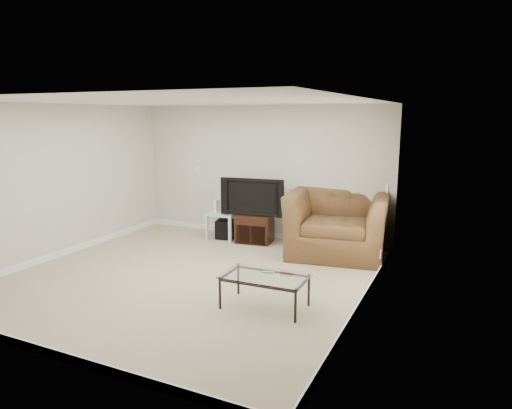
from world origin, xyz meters
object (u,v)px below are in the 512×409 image
at_px(coffee_table, 265,292).
at_px(tv_stand, 254,228).
at_px(television, 254,196).
at_px(side_table, 224,225).
at_px(subwoofer, 226,229).
at_px(recliner, 337,213).

bearing_deg(coffee_table, tv_stand, 117.76).
bearing_deg(television, tv_stand, 89.86).
xyz_separation_m(television, side_table, (-0.65, 0.03, -0.62)).
height_order(television, coffee_table, television).
distance_m(side_table, coffee_table, 3.26).
bearing_deg(subwoofer, coffee_table, -52.80).
distance_m(tv_stand, recliner, 1.63).
bearing_deg(television, subwoofer, 168.19).
bearing_deg(television, recliner, -8.80).
bearing_deg(subwoofer, side_table, -142.45).
bearing_deg(subwoofer, tv_stand, -2.18).
distance_m(tv_stand, subwoofer, 0.62).
height_order(subwoofer, recliner, recliner).
height_order(side_table, coffee_table, side_table).
bearing_deg(tv_stand, side_table, 172.93).
xyz_separation_m(subwoofer, recliner, (2.18, -0.09, 0.53)).
bearing_deg(television, coffee_table, -69.25).
xyz_separation_m(television, recliner, (1.56, -0.04, -0.16)).
relative_size(television, coffee_table, 1.06).
height_order(recliner, coffee_table, recliner).
distance_m(television, side_table, 0.90).
bearing_deg(recliner, television, 169.83).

